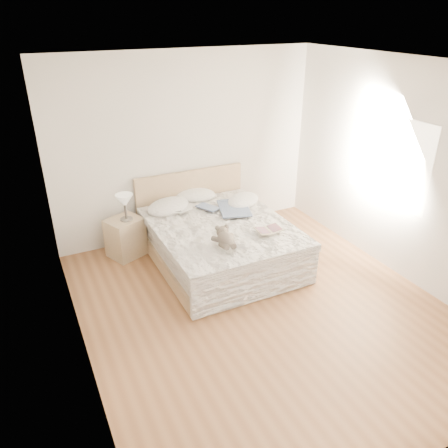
{
  "coord_description": "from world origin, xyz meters",
  "views": [
    {
      "loc": [
        -2.25,
        -3.57,
        3.16
      ],
      "look_at": [
        0.01,
        1.05,
        0.62
      ],
      "focal_mm": 35.0,
      "sensor_mm": 36.0,
      "label": 1
    }
  ],
  "objects_px": {
    "childrens_book": "(269,230)",
    "teddy_bear": "(226,244)",
    "bed": "(219,241)",
    "nightstand": "(126,237)",
    "photo_book": "(181,209)",
    "table_lamp": "(125,202)"
  },
  "relations": [
    {
      "from": "teddy_bear",
      "to": "photo_book",
      "type": "bearing_deg",
      "value": 101.05
    },
    {
      "from": "nightstand",
      "to": "photo_book",
      "type": "bearing_deg",
      "value": -13.31
    },
    {
      "from": "childrens_book",
      "to": "teddy_bear",
      "type": "bearing_deg",
      "value": -164.87
    },
    {
      "from": "bed",
      "to": "childrens_book",
      "type": "height_order",
      "value": "bed"
    },
    {
      "from": "table_lamp",
      "to": "photo_book",
      "type": "bearing_deg",
      "value": -11.77
    },
    {
      "from": "table_lamp",
      "to": "childrens_book",
      "type": "bearing_deg",
      "value": -39.33
    },
    {
      "from": "bed",
      "to": "teddy_bear",
      "type": "height_order",
      "value": "bed"
    },
    {
      "from": "nightstand",
      "to": "childrens_book",
      "type": "bearing_deg",
      "value": -39.34
    },
    {
      "from": "table_lamp",
      "to": "teddy_bear",
      "type": "height_order",
      "value": "table_lamp"
    },
    {
      "from": "nightstand",
      "to": "teddy_bear",
      "type": "relative_size",
      "value": 1.58
    },
    {
      "from": "bed",
      "to": "childrens_book",
      "type": "xyz_separation_m",
      "value": [
        0.44,
        -0.57,
        0.32
      ]
    },
    {
      "from": "childrens_book",
      "to": "teddy_bear",
      "type": "distance_m",
      "value": 0.69
    },
    {
      "from": "nightstand",
      "to": "teddy_bear",
      "type": "xyz_separation_m",
      "value": [
        0.88,
        -1.4,
        0.37
      ]
    },
    {
      "from": "bed",
      "to": "teddy_bear",
      "type": "distance_m",
      "value": 0.81
    },
    {
      "from": "bed",
      "to": "photo_book",
      "type": "xyz_separation_m",
      "value": [
        -0.33,
        0.52,
        0.32
      ]
    },
    {
      "from": "photo_book",
      "to": "childrens_book",
      "type": "xyz_separation_m",
      "value": [
        0.77,
        -1.09,
        0.0
      ]
    },
    {
      "from": "bed",
      "to": "nightstand",
      "type": "bearing_deg",
      "value": 147.7
    },
    {
      "from": "photo_book",
      "to": "teddy_bear",
      "type": "height_order",
      "value": "teddy_bear"
    },
    {
      "from": "childrens_book",
      "to": "table_lamp",
      "type": "bearing_deg",
      "value": 145.16
    },
    {
      "from": "childrens_book",
      "to": "teddy_bear",
      "type": "height_order",
      "value": "teddy_bear"
    },
    {
      "from": "bed",
      "to": "nightstand",
      "type": "distance_m",
      "value": 1.32
    },
    {
      "from": "bed",
      "to": "table_lamp",
      "type": "height_order",
      "value": "bed"
    }
  ]
}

